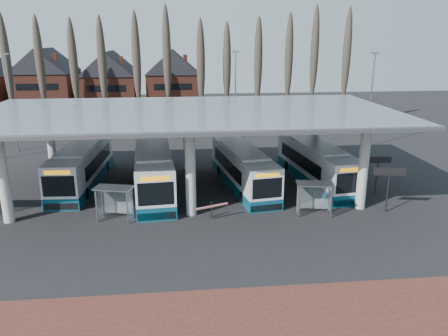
{
  "coord_description": "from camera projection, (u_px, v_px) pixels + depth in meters",
  "views": [
    {
      "loc": [
        -0.58,
        -25.41,
        11.67
      ],
      "look_at": [
        2.71,
        7.0,
        1.91
      ],
      "focal_mm": 35.0,
      "sensor_mm": 36.0,
      "label": 1
    }
  ],
  "objects": [
    {
      "name": "info_sign_1",
      "position": [
        378.0,
        163.0,
        33.2
      ],
      "size": [
        2.03,
        0.18,
        3.01
      ],
      "rotation": [
        0.0,
        0.0,
        -0.03
      ],
      "color": "black",
      "rests_on": "ground"
    },
    {
      "name": "bus_3",
      "position": [
        315.0,
        164.0,
        36.43
      ],
      "size": [
        3.9,
        12.07,
        3.3
      ],
      "rotation": [
        0.0,
        0.0,
        0.12
      ],
      "color": "white",
      "rests_on": "ground"
    },
    {
      "name": "barrier",
      "position": [
        212.0,
        207.0,
        28.89
      ],
      "size": [
        2.19,
        1.05,
        1.16
      ],
      "rotation": [
        0.0,
        0.0,
        0.38
      ],
      "color": "black",
      "rests_on": "ground"
    },
    {
      "name": "shelter_1",
      "position": [
        115.0,
        196.0,
        28.75
      ],
      "size": [
        2.71,
        1.83,
        2.3
      ],
      "rotation": [
        0.0,
        0.0,
        -0.26
      ],
      "color": "gray",
      "rests_on": "ground"
    },
    {
      "name": "lamp_post_c",
      "position": [
        371.0,
        99.0,
        47.09
      ],
      "size": [
        0.8,
        0.16,
        10.17
      ],
      "color": "slate",
      "rests_on": "ground"
    },
    {
      "name": "shelter_2",
      "position": [
        314.0,
        191.0,
        29.56
      ],
      "size": [
        2.65,
        1.62,
        2.3
      ],
      "rotation": [
        0.0,
        0.0,
        -0.16
      ],
      "color": "gray",
      "rests_on": "ground"
    },
    {
      "name": "bus_2",
      "position": [
        243.0,
        169.0,
        35.3
      ],
      "size": [
        4.14,
        11.72,
        3.19
      ],
      "rotation": [
        0.0,
        0.0,
        0.15
      ],
      "color": "white",
      "rests_on": "ground"
    },
    {
      "name": "info_sign_0",
      "position": [
        390.0,
        175.0,
        29.73
      ],
      "size": [
        2.12,
        0.54,
        3.19
      ],
      "rotation": [
        0.0,
        0.0,
        -0.2
      ],
      "color": "black",
      "rests_on": "ground"
    },
    {
      "name": "lamp_post_b",
      "position": [
        235.0,
        94.0,
        51.45
      ],
      "size": [
        0.8,
        0.16,
        10.17
      ],
      "color": "slate",
      "rests_on": "ground"
    },
    {
      "name": "lamp_post_a",
      "position": [
        11.0,
        101.0,
        45.31
      ],
      "size": [
        0.8,
        0.16,
        10.17
      ],
      "color": "slate",
      "rests_on": "ground"
    },
    {
      "name": "poplar_row",
      "position": [
        183.0,
        61.0,
        56.56
      ],
      "size": [
        45.1,
        1.1,
        14.5
      ],
      "color": "#473D33",
      "rests_on": "ground"
    },
    {
      "name": "ground",
      "position": [
        193.0,
        230.0,
        27.62
      ],
      "size": [
        140.0,
        140.0,
        0.0
      ],
      "primitive_type": "plane",
      "color": "black",
      "rests_on": "ground"
    },
    {
      "name": "station_canopy",
      "position": [
        188.0,
        119.0,
        33.62
      ],
      "size": [
        32.0,
        16.0,
        6.34
      ],
      "color": "#B8B8B3",
      "rests_on": "ground"
    },
    {
      "name": "bus_0",
      "position": [
        82.0,
        166.0,
        35.88
      ],
      "size": [
        3.23,
        12.09,
        3.33
      ],
      "rotation": [
        0.0,
        0.0,
        -0.06
      ],
      "color": "white",
      "rests_on": "ground"
    },
    {
      "name": "townhouse_row",
      "position": [
        79.0,
        77.0,
        66.33
      ],
      "size": [
        36.8,
        10.3,
        12.25
      ],
      "color": "brown",
      "rests_on": "ground"
    },
    {
      "name": "bus_1",
      "position": [
        154.0,
        170.0,
        34.36
      ],
      "size": [
        3.65,
        12.73,
        3.49
      ],
      "rotation": [
        0.0,
        0.0,
        0.08
      ],
      "color": "white",
      "rests_on": "ground"
    }
  ]
}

